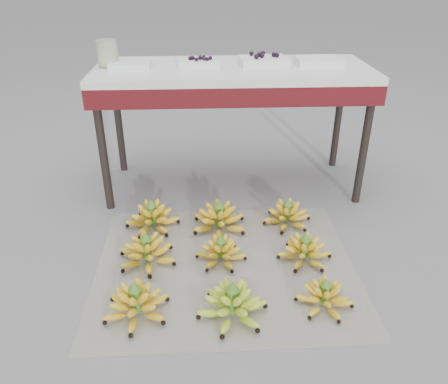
{
  "coord_description": "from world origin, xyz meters",
  "views": [
    {
      "loc": [
        -0.14,
        -1.64,
        1.33
      ],
      "look_at": [
        -0.04,
        0.35,
        0.26
      ],
      "focal_mm": 35.0,
      "sensor_mm": 36.0,
      "label": 1
    }
  ],
  "objects_px": {
    "tray_right": "(263,61)",
    "tray_far_left": "(131,65)",
    "bunch_mid_center": "(221,252)",
    "bunch_back_right": "(287,215)",
    "bunch_mid_right": "(305,251)",
    "bunch_front_left": "(136,304)",
    "bunch_front_right": "(324,297)",
    "bunch_front_center": "(232,304)",
    "bunch_mid_left": "(147,252)",
    "tray_left": "(199,63)",
    "tray_far_right": "(318,61)",
    "bunch_back_left": "(152,218)",
    "vendor_table": "(233,82)",
    "newspaper_mat": "(225,266)",
    "bunch_back_center": "(219,219)",
    "glass_jar": "(108,53)"
  },
  "relations": [
    {
      "from": "bunch_front_center",
      "to": "bunch_back_right",
      "type": "distance_m",
      "value": 0.79
    },
    {
      "from": "bunch_back_center",
      "to": "bunch_front_right",
      "type": "bearing_deg",
      "value": -77.51
    },
    {
      "from": "bunch_front_left",
      "to": "bunch_front_right",
      "type": "distance_m",
      "value": 0.8
    },
    {
      "from": "bunch_mid_center",
      "to": "bunch_back_right",
      "type": "height_order",
      "value": "bunch_back_right"
    },
    {
      "from": "bunch_back_left",
      "to": "vendor_table",
      "type": "height_order",
      "value": "vendor_table"
    },
    {
      "from": "bunch_front_center",
      "to": "bunch_mid_left",
      "type": "xyz_separation_m",
      "value": [
        -0.39,
        0.39,
        -0.0
      ]
    },
    {
      "from": "bunch_back_left",
      "to": "bunch_back_right",
      "type": "relative_size",
      "value": 0.88
    },
    {
      "from": "bunch_back_left",
      "to": "bunch_front_left",
      "type": "bearing_deg",
      "value": -87.72
    },
    {
      "from": "tray_right",
      "to": "bunch_back_left",
      "type": "bearing_deg",
      "value": -140.62
    },
    {
      "from": "bunch_front_right",
      "to": "tray_left",
      "type": "xyz_separation_m",
      "value": [
        -0.52,
        1.18,
        0.74
      ]
    },
    {
      "from": "bunch_back_left",
      "to": "tray_far_left",
      "type": "distance_m",
      "value": 0.88
    },
    {
      "from": "tray_far_left",
      "to": "tray_left",
      "type": "relative_size",
      "value": 0.97
    },
    {
      "from": "bunch_mid_left",
      "to": "tray_right",
      "type": "xyz_separation_m",
      "value": [
        0.65,
        0.86,
        0.73
      ]
    },
    {
      "from": "bunch_front_left",
      "to": "bunch_mid_left",
      "type": "distance_m",
      "value": 0.36
    },
    {
      "from": "bunch_mid_center",
      "to": "bunch_back_center",
      "type": "xyz_separation_m",
      "value": [
        0.0,
        0.29,
        0.01
      ]
    },
    {
      "from": "tray_right",
      "to": "tray_far_left",
      "type": "bearing_deg",
      "value": -176.08
    },
    {
      "from": "tray_left",
      "to": "tray_far_right",
      "type": "xyz_separation_m",
      "value": [
        0.7,
        0.02,
        -0.0
      ]
    },
    {
      "from": "bunch_back_right",
      "to": "tray_left",
      "type": "distance_m",
      "value": 1.01
    },
    {
      "from": "bunch_front_left",
      "to": "tray_far_right",
      "type": "xyz_separation_m",
      "value": [
        0.98,
        1.21,
        0.73
      ]
    },
    {
      "from": "vendor_table",
      "to": "tray_left",
      "type": "bearing_deg",
      "value": 179.37
    },
    {
      "from": "bunch_front_center",
      "to": "vendor_table",
      "type": "relative_size",
      "value": 0.23
    },
    {
      "from": "tray_right",
      "to": "tray_far_right",
      "type": "bearing_deg",
      "value": -1.53
    },
    {
      "from": "bunch_mid_right",
      "to": "bunch_front_left",
      "type": "bearing_deg",
      "value": -145.0
    },
    {
      "from": "bunch_front_right",
      "to": "bunch_mid_right",
      "type": "height_order",
      "value": "bunch_mid_right"
    },
    {
      "from": "tray_far_left",
      "to": "tray_far_right",
      "type": "distance_m",
      "value": 1.09
    },
    {
      "from": "bunch_mid_left",
      "to": "tray_far_right",
      "type": "distance_m",
      "value": 1.48
    },
    {
      "from": "newspaper_mat",
      "to": "tray_far_right",
      "type": "distance_m",
      "value": 1.33
    },
    {
      "from": "bunch_mid_left",
      "to": "newspaper_mat",
      "type": "bearing_deg",
      "value": -28.01
    },
    {
      "from": "bunch_mid_left",
      "to": "bunch_mid_right",
      "type": "xyz_separation_m",
      "value": [
        0.77,
        -0.02,
        -0.01
      ]
    },
    {
      "from": "bunch_back_left",
      "to": "vendor_table",
      "type": "xyz_separation_m",
      "value": [
        0.47,
        0.51,
        0.62
      ]
    },
    {
      "from": "newspaper_mat",
      "to": "bunch_back_center",
      "type": "bearing_deg",
      "value": 92.92
    },
    {
      "from": "bunch_front_left",
      "to": "bunch_back_left",
      "type": "height_order",
      "value": "bunch_back_left"
    },
    {
      "from": "vendor_table",
      "to": "tray_far_right",
      "type": "height_order",
      "value": "tray_far_right"
    },
    {
      "from": "bunch_mid_center",
      "to": "bunch_front_right",
      "type": "bearing_deg",
      "value": -24.25
    },
    {
      "from": "bunch_mid_right",
      "to": "bunch_mid_center",
      "type": "bearing_deg",
      "value": -170.47
    },
    {
      "from": "bunch_front_right",
      "to": "bunch_front_center",
      "type": "bearing_deg",
      "value": 162.22
    },
    {
      "from": "bunch_front_left",
      "to": "bunch_front_center",
      "type": "relative_size",
      "value": 0.91
    },
    {
      "from": "bunch_front_left",
      "to": "tray_far_right",
      "type": "bearing_deg",
      "value": 37.87
    },
    {
      "from": "tray_far_right",
      "to": "bunch_front_center",
      "type": "bearing_deg",
      "value": -115.33
    },
    {
      "from": "newspaper_mat",
      "to": "vendor_table",
      "type": "xyz_separation_m",
      "value": [
        0.09,
        0.88,
        0.68
      ]
    },
    {
      "from": "tray_far_right",
      "to": "vendor_table",
      "type": "bearing_deg",
      "value": -177.78
    },
    {
      "from": "tray_far_left",
      "to": "tray_right",
      "type": "relative_size",
      "value": 0.81
    },
    {
      "from": "bunch_front_center",
      "to": "bunch_front_right",
      "type": "height_order",
      "value": "bunch_front_center"
    },
    {
      "from": "bunch_front_left",
      "to": "glass_jar",
      "type": "bearing_deg",
      "value": 88.3
    },
    {
      "from": "newspaper_mat",
      "to": "vendor_table",
      "type": "relative_size",
      "value": 0.78
    },
    {
      "from": "bunch_mid_left",
      "to": "tray_left",
      "type": "bearing_deg",
      "value": 50.87
    },
    {
      "from": "bunch_back_left",
      "to": "glass_jar",
      "type": "distance_m",
      "value": 0.98
    },
    {
      "from": "glass_jar",
      "to": "vendor_table",
      "type": "bearing_deg",
      "value": -2.13
    },
    {
      "from": "glass_jar",
      "to": "bunch_mid_center",
      "type": "bearing_deg",
      "value": -54.67
    },
    {
      "from": "bunch_mid_left",
      "to": "tray_far_left",
      "type": "bearing_deg",
      "value": 77.3
    }
  ]
}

